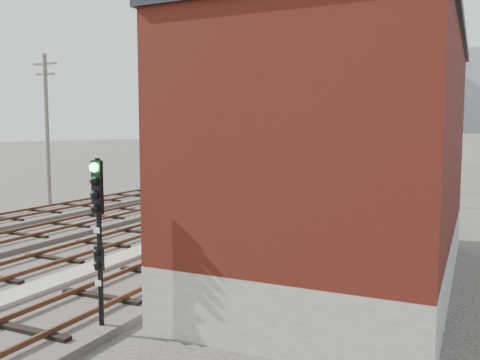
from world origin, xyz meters
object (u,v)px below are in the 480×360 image
Objects in this scene: switch_stand at (279,175)px; site_trailer at (237,164)px; car_grey at (215,165)px; car_silver at (248,163)px; signal_mast at (98,233)px; car_red at (195,168)px.

switch_stand is 0.19× the size of site_trailer.
car_silver is at bearing -8.01° from car_grey.
site_trailer is 7.84m from car_grey.
signal_mast is 37.60m from site_trailer.
car_grey reaches higher than car_red.
car_red is at bearing 172.46° from car_silver.
car_grey is (-1.89, -4.60, -0.03)m from car_silver.
switch_stand is 5.71m from site_trailer.
car_grey is (-5.37, 5.68, -0.57)m from site_trailer.
signal_mast is at bearing -91.75° from switch_stand.
signal_mast is 3.21× the size of switch_stand.
car_silver is at bearing 95.54° from site_trailer.
signal_mast is 0.82× the size of car_grey.
switch_stand is 13.26m from car_grey.
car_red is at bearing -170.05° from car_grey.
car_red is at bearing 117.30° from signal_mast.
signal_mast reaches higher than site_trailer.
signal_mast reaches higher than car_grey.
site_trailer is 5.97m from car_red.
car_grey is (0.30, 3.90, 0.04)m from car_red.
car_red is (-10.81, 4.18, 0.08)m from switch_stand.
car_silver is at bearing -6.59° from car_red.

